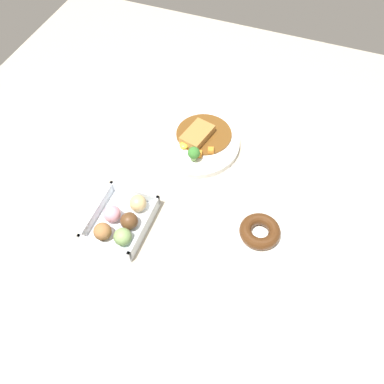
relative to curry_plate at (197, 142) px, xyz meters
name	(u,v)px	position (x,y,z in m)	size (l,w,h in m)	color
ground_plane	(186,186)	(-0.15, -0.03, -0.01)	(1.60, 1.60, 0.00)	#B2A893
curry_plate	(197,142)	(0.00, 0.00, 0.00)	(0.26, 0.26, 0.07)	white
donut_box	(121,221)	(-0.33, 0.08, 0.01)	(0.18, 0.14, 0.06)	silver
chocolate_ring_donut	(260,232)	(-0.23, -0.25, 0.00)	(0.14, 0.14, 0.03)	white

